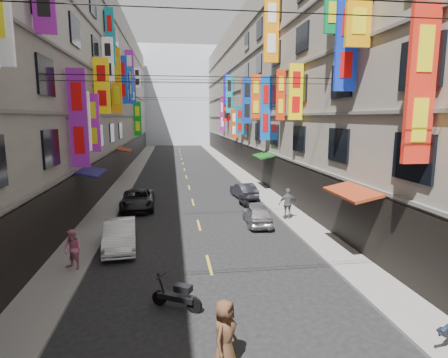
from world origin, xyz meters
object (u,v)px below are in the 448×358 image
object	(u,v)px
car_right_far	(244,191)
pedestrian_crossing	(225,335)
car_right_mid	(258,215)
pedestrian_lfar	(73,250)
pedestrian_rfar	(288,204)
scooter_crossing	(177,296)
car_left_mid	(120,235)
scooter_far_right	(244,201)
car_left_far	(138,200)

from	to	relation	value
car_right_far	pedestrian_crossing	xyz separation A→B (m)	(-4.29, -19.62, 0.32)
car_right_mid	car_right_far	world-z (taller)	car_right_mid
pedestrian_lfar	pedestrian_rfar	bearing A→B (deg)	59.12
scooter_crossing	car_left_mid	bearing A→B (deg)	52.94
car_right_mid	pedestrian_rfar	world-z (taller)	pedestrian_rfar
car_right_far	scooter_far_right	bearing A→B (deg)	71.58
car_right_far	pedestrian_rfar	distance (m)	6.88
pedestrian_rfar	pedestrian_crossing	bearing A→B (deg)	68.88
car_left_mid	car_right_mid	bearing A→B (deg)	16.83
car_left_far	car_right_mid	size ratio (longest dim) A/B	1.34
car_left_mid	pedestrian_crossing	world-z (taller)	pedestrian_crossing
scooter_far_right	pedestrian_crossing	xyz separation A→B (m)	(-3.72, -16.72, 0.47)
scooter_far_right	pedestrian_lfar	xyz separation A→B (m)	(-8.94, -9.95, 0.49)
car_right_mid	car_left_mid	bearing A→B (deg)	25.72
car_right_mid	pedestrian_rfar	distance (m)	2.14
pedestrian_crossing	pedestrian_lfar	bearing A→B (deg)	70.50
scooter_crossing	car_right_far	world-z (taller)	car_right_far
scooter_crossing	pedestrian_crossing	xyz separation A→B (m)	(1.11, -3.15, 0.47)
car_right_mid	car_right_far	size ratio (longest dim) A/B	0.98
car_right_mid	pedestrian_crossing	distance (m)	12.86
scooter_crossing	car_right_mid	xyz separation A→B (m)	(4.80, 9.16, 0.16)
scooter_far_right	car_left_mid	xyz separation A→B (m)	(-7.43, -7.45, 0.24)
pedestrian_rfar	car_left_far	bearing A→B (deg)	-22.32
pedestrian_rfar	pedestrian_crossing	distance (m)	14.11
scooter_crossing	pedestrian_lfar	world-z (taller)	pedestrian_lfar
scooter_crossing	car_right_far	xyz separation A→B (m)	(5.40, 16.48, 0.15)
car_left_far	pedestrian_crossing	world-z (taller)	pedestrian_crossing
pedestrian_crossing	car_right_mid	bearing A→B (deg)	16.17
pedestrian_lfar	pedestrian_rfar	world-z (taller)	pedestrian_rfar
car_left_far	pedestrian_crossing	bearing A→B (deg)	-80.09
scooter_crossing	car_right_mid	world-z (taller)	car_right_mid
car_right_mid	pedestrian_lfar	bearing A→B (deg)	35.23
scooter_far_right	car_right_mid	distance (m)	4.41
car_left_mid	pedestrian_rfar	bearing A→B (deg)	15.65
scooter_far_right	pedestrian_rfar	size ratio (longest dim) A/B	0.96
car_right_far	pedestrian_lfar	distance (m)	15.99
car_left_far	pedestrian_rfar	size ratio (longest dim) A/B	2.51
car_left_mid	car_right_far	size ratio (longest dim) A/B	1.14
car_left_far	pedestrian_lfar	bearing A→B (deg)	-100.82
car_right_mid	pedestrian_lfar	distance (m)	10.50
scooter_far_right	pedestrian_crossing	world-z (taller)	pedestrian_crossing
scooter_crossing	pedestrian_crossing	size ratio (longest dim) A/B	0.89
scooter_far_right	car_left_far	size ratio (longest dim) A/B	0.38
car_right_mid	pedestrian_rfar	size ratio (longest dim) A/B	1.88
scooter_crossing	scooter_far_right	distance (m)	14.40
scooter_far_right	pedestrian_lfar	bearing A→B (deg)	39.35
car_left_mid	car_right_mid	distance (m)	8.00
car_left_mid	pedestrian_rfar	distance (m)	10.09
scooter_far_right	car_right_far	distance (m)	2.97
scooter_far_right	car_left_far	distance (m)	7.30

